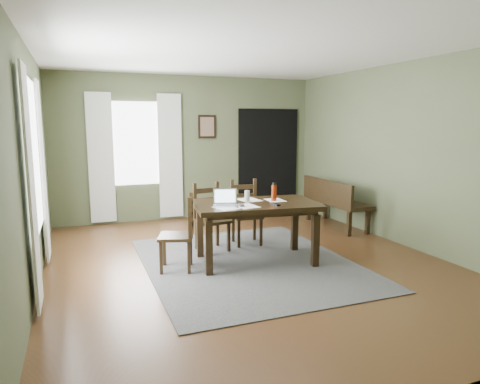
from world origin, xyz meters
name	(u,v)px	position (x,y,z in m)	size (l,w,h in m)	color
ground	(248,263)	(0.00, 0.00, -0.01)	(5.00, 6.00, 0.01)	#492C16
room_shell	(249,124)	(0.00, 0.00, 1.80)	(5.02, 6.02, 2.71)	#505A3B
rug	(248,263)	(0.00, 0.00, 0.01)	(2.60, 3.20, 0.01)	#3F3F3F
dining_table	(256,210)	(0.11, 0.01, 0.70)	(1.68, 1.14, 0.79)	black
chair_end	(180,234)	(-0.89, 0.05, 0.46)	(0.52, 0.52, 0.94)	black
chair_back_left	(211,218)	(-0.28, 0.74, 0.47)	(0.48, 0.49, 0.96)	black
chair_back_right	(246,213)	(0.32, 0.88, 0.47)	(0.46, 0.47, 0.96)	black
bench	(333,199)	(2.14, 1.31, 0.50)	(0.48, 1.49, 0.84)	black
laptop	(225,201)	(-0.32, -0.02, 0.85)	(0.35, 0.31, 0.20)	#B7B7BC
computer_mouse	(242,205)	(-0.16, -0.18, 0.81)	(0.05, 0.09, 0.03)	#3F3F42
tv_remote	(275,204)	(0.27, -0.23, 0.81)	(0.05, 0.18, 0.02)	black
drinking_glass	(247,196)	(0.02, 0.09, 0.87)	(0.07, 0.07, 0.15)	silver
water_bottle	(274,192)	(0.38, 0.05, 0.91)	(0.09, 0.09, 0.24)	#9A2A0B
paper_a	(226,208)	(-0.37, -0.20, 0.80)	(0.23, 0.31, 0.00)	white
paper_c	(249,200)	(0.10, 0.20, 0.80)	(0.25, 0.32, 0.00)	white
paper_d	(275,200)	(0.41, 0.07, 0.80)	(0.22, 0.29, 0.00)	white
paper_e	(247,206)	(-0.10, -0.18, 0.80)	(0.24, 0.31, 0.00)	white
window_left	(33,157)	(-2.47, 0.20, 1.45)	(0.01, 1.30, 1.70)	white
window_back	(136,144)	(-1.00, 2.97, 1.45)	(1.00, 0.01, 1.50)	white
curtain_left_near	(32,190)	(-2.44, -0.62, 1.20)	(0.03, 0.48, 2.30)	silver
curtain_left_far	(43,172)	(-2.44, 1.02, 1.20)	(0.03, 0.48, 2.30)	silver
curtain_back_left	(101,158)	(-1.62, 2.94, 1.20)	(0.44, 0.03, 2.30)	silver
curtain_back_right	(170,156)	(-0.38, 2.94, 1.20)	(0.44, 0.03, 2.30)	silver
framed_picture	(207,127)	(0.35, 2.97, 1.75)	(0.34, 0.03, 0.44)	black
doorway_back	(268,161)	(1.65, 2.97, 1.05)	(1.30, 0.03, 2.10)	black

